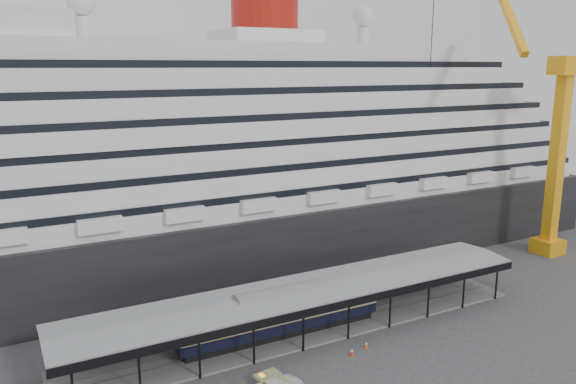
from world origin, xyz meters
TOP-DOWN VIEW (x-y plane):
  - ground at (0.00, 0.00)m, footprint 200.00×200.00m
  - cruise_ship at (0.05, 32.00)m, footprint 130.00×30.00m
  - platform_canopy at (0.00, 5.00)m, footprint 56.00×9.18m
  - crane_yellow at (47.06, 10.54)m, footprint 23.83×18.78m
  - pullman_carriage at (-3.48, 5.00)m, footprint 24.09×3.38m
  - traffic_cone_left at (-8.21, -1.95)m, footprint 0.48×0.48m
  - traffic_cone_mid at (3.43, -1.74)m, footprint 0.50×0.50m
  - traffic_cone_right at (1.15, -2.36)m, footprint 0.46×0.46m

SIDE VIEW (x-z plane):
  - ground at x=0.00m, z-range 0.00..0.00m
  - traffic_cone_mid at x=3.43m, z-range 0.00..0.76m
  - traffic_cone_left at x=-8.21m, z-range 0.00..0.79m
  - traffic_cone_right at x=1.15m, z-range 0.00..0.85m
  - platform_canopy at x=0.00m, z-range -0.29..5.01m
  - pullman_carriage at x=-3.48m, z-range -8.96..14.66m
  - cruise_ship at x=0.05m, z-range -3.60..40.30m
  - crane_yellow at x=47.06m, z-range -3.84..43.76m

